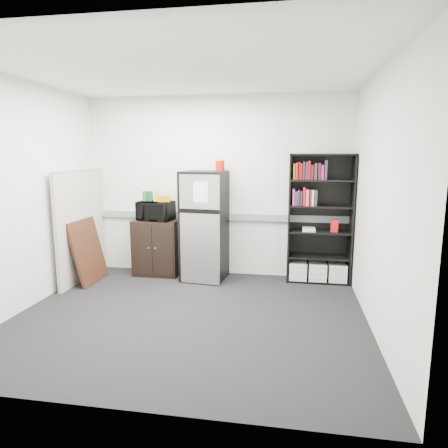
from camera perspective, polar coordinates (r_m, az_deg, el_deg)
name	(u,v)px	position (r m, az deg, el deg)	size (l,w,h in m)	color
floor	(190,316)	(4.74, -4.93, -12.96)	(4.00, 4.00, 0.00)	black
wall_back	(217,187)	(6.09, -0.98, 5.33)	(4.00, 0.02, 2.70)	silver
wall_right	(379,203)	(4.34, 21.31, 2.76)	(0.02, 3.50, 2.70)	silver
wall_left	(23,196)	(5.27, -26.76, 3.53)	(0.02, 3.50, 2.70)	silver
ceiling	(186,70)	(4.45, -5.49, 21.03)	(4.00, 3.50, 0.02)	white
electrical_raceway	(217,216)	(6.12, -1.02, 1.10)	(3.92, 0.05, 0.10)	gray
wall_note	(195,173)	(6.15, -4.23, 7.21)	(0.14, 0.00, 0.10)	white
bookshelf	(320,220)	(5.87, 13.51, 0.58)	(0.90, 0.34, 1.85)	black
cubicle_partition	(81,226)	(6.19, -19.74, -0.22)	(0.06, 1.30, 1.62)	#A8A495
cabinet	(157,247)	(6.23, -9.54, -3.31)	(0.68, 0.46, 0.86)	black
microwave	(156,211)	(6.11, -9.74, 1.86)	(0.51, 0.35, 0.28)	black
snack_box_a	(145,196)	(6.17, -11.19, 3.93)	(0.07, 0.05, 0.15)	#1B6028
snack_box_b	(150,196)	(6.15, -10.52, 3.93)	(0.07, 0.05, 0.15)	#0D3D27
snack_box_c	(156,197)	(6.12, -9.68, 3.87)	(0.07, 0.05, 0.14)	yellow
snack_bag	(164,198)	(6.02, -8.53, 3.62)	(0.18, 0.10, 0.10)	#C27C13
refrigerator	(204,226)	(5.87, -2.82, -0.27)	(0.66, 0.69, 1.60)	black
coffee_can	(220,164)	(5.86, -0.57, 8.51)	(0.14, 0.14, 0.18)	#AE1608
framed_poster	(88,250)	(6.12, -18.84, -3.59)	(0.25, 0.72, 0.91)	black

